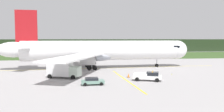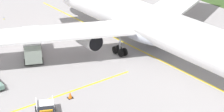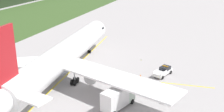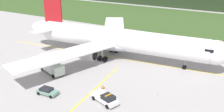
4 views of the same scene
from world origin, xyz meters
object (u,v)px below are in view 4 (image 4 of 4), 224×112
(staff_car, at_px, (47,91))
(apron_cone, at_px, (103,86))
(ops_pickup_truck, at_px, (105,98))
(catering_truck, at_px, (51,64))
(airliner, at_px, (117,40))

(staff_car, relative_size, apron_cone, 5.14)
(staff_car, bearing_deg, apron_cone, 42.59)
(ops_pickup_truck, xyz_separation_m, catering_truck, (-16.94, 5.17, 1.02))
(airliner, relative_size, staff_car, 12.66)
(ops_pickup_truck, bearing_deg, apron_cone, 125.47)
(airliner, distance_m, staff_car, 23.40)
(catering_truck, xyz_separation_m, staff_car, (5.96, -7.93, -1.23))
(airliner, distance_m, catering_truck, 17.43)
(catering_truck, height_order, apron_cone, catering_truck)
(catering_truck, bearing_deg, airliner, 60.53)
(ops_pickup_truck, bearing_deg, staff_car, -165.90)
(airliner, bearing_deg, staff_car, -96.22)
(apron_cone, bearing_deg, catering_truck, 176.92)
(airliner, bearing_deg, ops_pickup_truck, -67.15)
(apron_cone, bearing_deg, ops_pickup_truck, -54.53)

